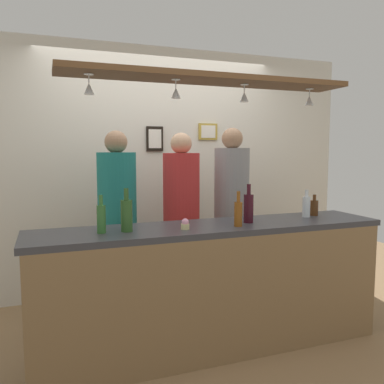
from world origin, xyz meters
name	(u,v)px	position (x,y,z in m)	size (l,w,h in m)	color
ground_plane	(196,328)	(0.00, 0.00, 0.00)	(8.00, 8.00, 0.00)	olive
back_wall	(160,171)	(0.00, 1.10, 1.30)	(4.40, 0.06, 2.60)	silver
bar_counter	(221,270)	(0.00, -0.50, 0.65)	(2.70, 0.55, 0.96)	#38383D
overhead_glass_rack	(211,79)	(0.00, -0.30, 2.04)	(2.20, 0.36, 0.04)	brown
hanging_wineglass_far_left	(89,88)	(-0.88, -0.31, 1.93)	(0.07, 0.07, 0.13)	silver
hanging_wineglass_left	(176,92)	(-0.28, -0.32, 1.93)	(0.07, 0.07, 0.13)	silver
hanging_wineglass_center_left	(244,96)	(0.28, -0.29, 1.93)	(0.07, 0.07, 0.13)	silver
hanging_wineglass_center	(309,100)	(0.88, -0.28, 1.93)	(0.07, 0.07, 0.13)	silver
person_left_teal_shirt	(117,207)	(-0.58, 0.43, 1.02)	(0.34, 0.34, 1.69)	#2D334C
person_middle_red_shirt	(181,205)	(0.01, 0.43, 1.01)	(0.34, 0.34, 1.68)	#2D334C
person_right_grey_shirt	(232,199)	(0.53, 0.43, 1.05)	(0.34, 0.34, 1.73)	#2D334C
bottle_beer_brown_stubby	(314,207)	(0.99, -0.25, 1.03)	(0.07, 0.07, 0.18)	#512D14
bottle_champagne_green	(127,215)	(-0.65, -0.37, 1.08)	(0.08, 0.08, 0.30)	#2D5623
bottle_wine_dark_red	(249,208)	(0.29, -0.36, 1.08)	(0.08, 0.08, 0.30)	#380F19
bottle_beer_green_import	(101,218)	(-0.82, -0.36, 1.07)	(0.06, 0.06, 0.26)	#336B2D
bottle_soda_clear	(306,206)	(0.87, -0.30, 1.05)	(0.06, 0.06, 0.23)	silver
bottle_beer_amber_tall	(238,213)	(0.15, -0.47, 1.06)	(0.06, 0.06, 0.26)	brown
cupcake	(185,224)	(-0.25, -0.44, 1.00)	(0.06, 0.06, 0.08)	beige
picture_frame_upper_small	(208,132)	(0.54, 1.06, 1.72)	(0.22, 0.02, 0.18)	#B29338
picture_frame_crest	(155,139)	(-0.07, 1.06, 1.64)	(0.18, 0.02, 0.26)	black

